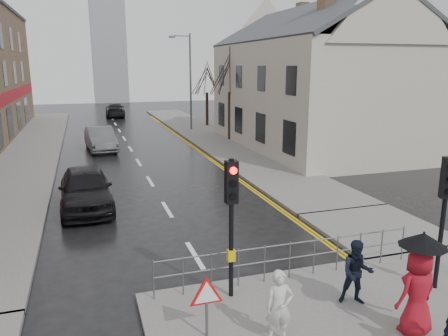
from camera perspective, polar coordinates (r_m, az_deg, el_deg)
ground at (r=10.88m, az=0.22°, el=-17.60°), size 120.00×120.00×0.00m
left_pavement at (r=32.54m, az=-23.97°, el=2.39°), size 4.00×44.00×0.14m
right_pavement at (r=35.58m, az=-2.35°, el=4.38°), size 4.00×40.00×0.14m
pavement_bridge_right at (r=16.12m, az=19.39°, el=-7.50°), size 4.00×4.20×0.14m
building_right_cream at (r=30.74m, az=11.36°, el=11.55°), size 9.00×16.40×10.10m
church_tower at (r=71.09m, az=-14.88°, el=15.63°), size 5.00×5.00×18.00m
traffic_signal_near_left at (r=10.08m, az=0.97°, el=-4.78°), size 0.28×0.27×3.40m
traffic_signal_near_right at (r=11.72m, az=26.93°, el=-3.66°), size 0.34×0.33×3.40m
guard_railing_front at (r=11.64m, az=8.61°, el=-10.81°), size 7.14×0.04×1.00m
warning_sign at (r=9.15m, az=-2.29°, el=-16.48°), size 0.80×0.07×1.35m
street_lamp at (r=37.90m, az=-4.67°, el=11.93°), size 1.83×0.25×8.00m
tree_near at (r=32.58m, az=0.76°, el=12.51°), size 2.40×2.40×6.58m
tree_far at (r=40.39m, az=-2.26°, el=11.65°), size 2.40×2.40×5.64m
pedestrian_a at (r=9.17m, az=7.23°, el=-17.53°), size 0.62×0.48×1.52m
pedestrian_b at (r=10.81m, az=16.97°, el=-12.92°), size 0.93×0.85×1.55m
pedestrian_with_umbrella at (r=9.96m, az=24.09°, el=-13.39°), size 0.97×0.96×2.22m
car_parked at (r=18.13m, az=-17.64°, el=-2.54°), size 2.08×4.92×1.66m
car_mid at (r=30.31m, az=-15.83°, el=3.67°), size 2.09×4.85×1.55m
car_far at (r=49.99m, az=-14.04°, el=7.34°), size 2.30×5.12×1.46m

